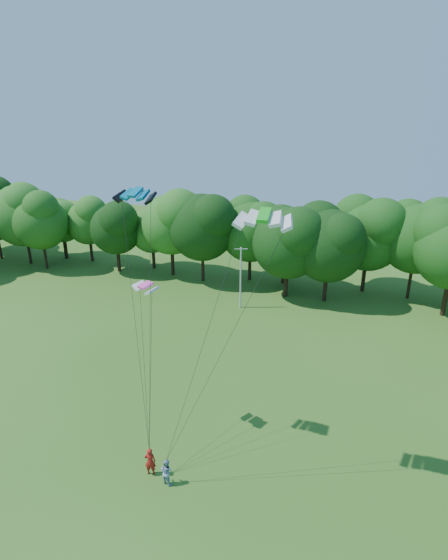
% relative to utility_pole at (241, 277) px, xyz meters
% --- Properties ---
extents(ground, '(160.00, 160.00, 0.00)m').
position_rel_utility_pole_xyz_m(ground, '(1.00, -28.94, -3.76)').
color(ground, '#295B18').
rests_on(ground, ground).
extents(utility_pole, '(1.39, 0.57, 7.25)m').
position_rel_utility_pole_xyz_m(utility_pole, '(0.00, 0.00, 0.00)').
color(utility_pole, beige).
rests_on(utility_pole, ground).
extents(kite_flyer_left, '(0.80, 0.62, 1.93)m').
position_rel_utility_pole_xyz_m(kite_flyer_left, '(1.83, -25.86, -2.79)').
color(kite_flyer_left, '#AE1C16').
rests_on(kite_flyer_left, ground).
extents(kite_flyer_right, '(0.98, 0.85, 1.73)m').
position_rel_utility_pole_xyz_m(kite_flyer_right, '(3.09, -26.19, -2.89)').
color(kite_flyer_right, '#8CA4C3').
rests_on(kite_flyer_right, ground).
extents(kite_teal, '(2.46, 1.15, 0.50)m').
position_rel_utility_pole_xyz_m(kite_teal, '(-0.04, -22.05, 13.01)').
color(kite_teal, '#04698B').
rests_on(kite_teal, ground).
extents(kite_green, '(3.00, 1.49, 0.60)m').
position_rel_utility_pole_xyz_m(kite_green, '(7.86, -23.12, 12.44)').
color(kite_green, green).
rests_on(kite_green, ground).
extents(kite_pink, '(2.03, 1.52, 0.29)m').
position_rel_utility_pole_xyz_m(kite_pink, '(-0.22, -21.32, 6.94)').
color(kite_pink, '#FF46B1').
rests_on(kite_pink, ground).
extents(tree_back_west, '(8.25, 8.25, 12.01)m').
position_rel_utility_pole_xyz_m(tree_back_west, '(-30.61, 4.33, 3.74)').
color(tree_back_west, black).
rests_on(tree_back_west, ground).
extents(tree_back_center, '(9.31, 9.31, 13.55)m').
position_rel_utility_pole_xyz_m(tree_back_center, '(4.34, 4.99, 4.70)').
color(tree_back_center, '#322613').
rests_on(tree_back_center, ground).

